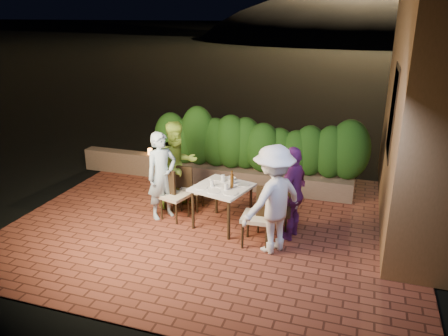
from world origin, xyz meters
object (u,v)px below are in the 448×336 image
at_px(dining_table, 222,206).
at_px(bowl, 230,179).
at_px(chair_left_back, 192,188).
at_px(chair_right_back, 272,210).
at_px(diner_white, 273,200).
at_px(diner_green, 178,165).
at_px(chair_left_front, 175,195).
at_px(beer_bottle, 232,179).
at_px(diner_blue, 162,176).
at_px(parapet_lamp, 150,152).
at_px(diner_purple, 292,193).
at_px(chair_right_front, 257,216).

relative_size(dining_table, bowl, 5.03).
bearing_deg(chair_left_back, chair_right_back, -18.94).
distance_m(bowl, diner_white, 1.31).
xyz_separation_m(bowl, diner_green, (-1.12, 0.21, 0.07)).
bearing_deg(chair_right_back, chair_left_front, 30.92).
bearing_deg(beer_bottle, diner_green, 155.59).
distance_m(dining_table, diner_green, 1.30).
distance_m(chair_right_back, diner_blue, 2.08).
relative_size(dining_table, chair_right_back, 1.02).
xyz_separation_m(diner_white, parapet_lamp, (-3.39, 2.47, -0.30)).
distance_m(diner_green, parapet_lamp, 1.91).
bearing_deg(beer_bottle, diner_blue, 178.59).
distance_m(chair_left_back, diner_blue, 0.72).
xyz_separation_m(chair_right_back, diner_green, (-1.97, 0.56, 0.40)).
xyz_separation_m(diner_blue, diner_purple, (2.36, -0.03, -0.02)).
bearing_deg(chair_left_front, chair_right_front, -0.09).
distance_m(diner_green, diner_white, 2.36).
height_order(beer_bottle, chair_left_back, beer_bottle).
height_order(diner_blue, diner_purple, diner_blue).
bearing_deg(beer_bottle, diner_purple, 0.27).
xyz_separation_m(chair_right_front, diner_blue, (-1.89, 0.47, 0.29)).
bearing_deg(diner_purple, chair_right_back, -78.14).
bearing_deg(beer_bottle, chair_left_back, 151.41).
relative_size(chair_left_back, diner_white, 0.49).
distance_m(dining_table, chair_left_front, 0.92).
xyz_separation_m(chair_right_back, diner_white, (0.11, -0.54, 0.43)).
distance_m(bowl, diner_blue, 1.23).
distance_m(chair_right_back, diner_green, 2.09).
relative_size(chair_right_front, diner_white, 0.59).
bearing_deg(diner_blue, chair_left_back, -1.17).
relative_size(dining_table, diner_white, 0.51).
xyz_separation_m(dining_table, chair_left_back, (-0.78, 0.50, 0.05)).
height_order(diner_green, diner_white, diner_white).
bearing_deg(beer_bottle, chair_right_back, 0.83).
bearing_deg(chair_left_front, chair_left_back, 90.60).
distance_m(chair_left_back, parapet_lamp, 2.14).
bearing_deg(diner_green, chair_right_back, -67.46).
height_order(chair_left_front, diner_blue, diner_blue).
bearing_deg(chair_left_front, beer_bottle, 13.85).
relative_size(chair_right_back, diner_blue, 0.54).
height_order(chair_left_front, chair_right_back, chair_left_front).
xyz_separation_m(chair_left_back, chair_right_front, (1.52, -0.96, 0.09)).
distance_m(diner_green, diner_purple, 2.36).
xyz_separation_m(chair_right_front, diner_green, (-1.82, 1.00, 0.33)).
bearing_deg(diner_blue, chair_left_front, -53.83).
bearing_deg(dining_table, diner_blue, 179.49).
bearing_deg(chair_left_back, beer_bottle, -30.50).
relative_size(beer_bottle, chair_left_back, 0.37).
bearing_deg(diner_white, bowl, -97.10).
relative_size(chair_right_front, chair_right_back, 1.17).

